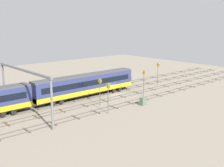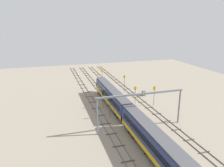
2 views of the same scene
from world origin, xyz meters
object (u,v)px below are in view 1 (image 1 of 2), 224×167
overhead_gantry (23,80)px  relay_cabinet (143,101)px  speed_sign_mid_trackside (108,93)px  signal_light_trackside_approach (76,83)px  signal_light_trackside_departure (48,86)px  train (34,95)px  speed_sign_far_trackside (158,70)px  speed_sign_near_foreground (144,80)px  speed_sign_distant_end (100,88)px

overhead_gantry → relay_cabinet: size_ratio=12.58×
speed_sign_mid_trackside → signal_light_trackside_approach: size_ratio=1.23×
signal_light_trackside_departure → relay_cabinet: (12.25, -14.45, -2.47)m
train → overhead_gantry: size_ratio=2.60×
signal_light_trackside_approach → relay_cabinet: signal_light_trackside_approach is taller
speed_sign_mid_trackside → speed_sign_far_trackside: bearing=19.6°
speed_sign_near_foreground → speed_sign_far_trackside: bearing=24.3°
train → signal_light_trackside_approach: 11.26m
speed_sign_far_trackside → speed_sign_mid_trackside: bearing=-160.4°
signal_light_trackside_departure → overhead_gantry: bearing=-145.9°
speed_sign_near_foreground → signal_light_trackside_approach: 14.67m
relay_cabinet → speed_sign_near_foreground: bearing=41.3°
speed_sign_far_trackside → train: bearing=175.4°
speed_sign_far_trackside → speed_sign_distant_end: size_ratio=1.09×
speed_sign_far_trackside → signal_light_trackside_departure: speed_sign_far_trackside is taller
overhead_gantry → signal_light_trackside_approach: 14.71m
train → speed_sign_mid_trackside: speed_sign_mid_trackside is taller
speed_sign_far_trackside → relay_cabinet: bearing=-149.4°
overhead_gantry → speed_sign_distant_end: (13.03, -4.29, -2.64)m
train → speed_sign_distant_end: (10.41, -6.35, 0.81)m
train → signal_light_trackside_approach: size_ratio=11.41×
signal_light_trackside_departure → speed_sign_near_foreground: bearing=-29.8°
relay_cabinet → speed_sign_distant_end: bearing=138.3°
signal_light_trackside_departure → relay_cabinet: 19.11m
train → relay_cabinet: size_ratio=32.77×
speed_sign_far_trackside → relay_cabinet: 18.36m
speed_sign_near_foreground → signal_light_trackside_approach: (-10.73, 9.98, -0.71)m
train → speed_sign_distant_end: size_ratio=9.59×
speed_sign_distant_end → speed_sign_far_trackside: bearing=9.8°
speed_sign_mid_trackside → relay_cabinet: 8.65m
speed_sign_mid_trackside → signal_light_trackside_departure: bearing=106.8°
speed_sign_distant_end → signal_light_trackside_departure: speed_sign_distant_end is taller
speed_sign_mid_trackside → speed_sign_distant_end: (1.98, 4.71, -0.17)m
speed_sign_distant_end → signal_light_trackside_departure: bearing=124.2°
speed_sign_mid_trackside → relay_cabinet: size_ratio=3.55×
speed_sign_near_foreground → relay_cabinet: speed_sign_near_foreground is taller
signal_light_trackside_departure → speed_sign_mid_trackside: bearing=-73.2°
train → signal_light_trackside_approach: (10.94, 2.65, 0.24)m
signal_light_trackside_approach → signal_light_trackside_departure: (-6.63, -0.02, 0.34)m
signal_light_trackside_approach → relay_cabinet: size_ratio=2.87×
speed_sign_distant_end → signal_light_trackside_approach: 9.03m
overhead_gantry → speed_sign_near_foreground: 24.98m
speed_sign_far_trackside → relay_cabinet: (-15.59, -9.22, -3.01)m
train → signal_light_trackside_departure: size_ratio=10.09×
signal_light_trackside_departure → relay_cabinet: signal_light_trackside_departure is taller
overhead_gantry → speed_sign_mid_trackside: size_ratio=3.55×
speed_sign_far_trackside → speed_sign_near_foreground: bearing=-155.7°
speed_sign_near_foreground → speed_sign_far_trackside: (10.47, 4.72, 0.17)m
relay_cabinet → train: bearing=144.5°
speed_sign_mid_trackside → signal_light_trackside_departure: (-4.12, 13.69, -0.39)m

